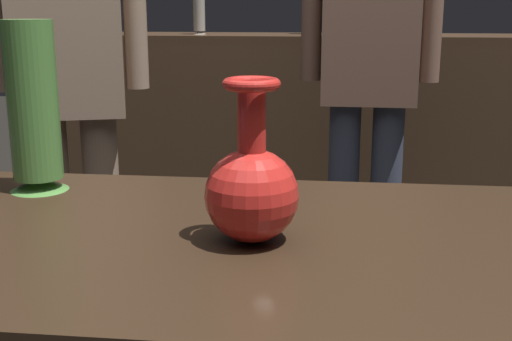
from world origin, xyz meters
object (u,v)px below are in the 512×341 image
at_px(shelf_vase_right, 429,4).
at_px(shelf_vase_center, 314,6).
at_px(shelf_vase_far_left, 87,18).
at_px(visitor_near_left, 69,65).
at_px(vase_tall_behind, 33,109).
at_px(vase_centerpiece, 252,187).
at_px(shelf_vase_left, 199,10).
at_px(visitor_center_back, 369,60).

distance_m(shelf_vase_right, shelf_vase_center, 0.52).
bearing_deg(shelf_vase_far_left, visitor_near_left, -72.38).
xyz_separation_m(vase_tall_behind, shelf_vase_far_left, (-0.62, 1.93, 0.12)).
relative_size(shelf_vase_right, shelf_vase_center, 1.06).
bearing_deg(shelf_vase_right, shelf_vase_far_left, -174.98).
distance_m(vase_tall_behind, shelf_vase_right, 2.28).
bearing_deg(vase_tall_behind, vase_centerpiece, -28.02).
distance_m(vase_tall_behind, shelf_vase_left, 1.98).
bearing_deg(vase_centerpiece, visitor_center_back, 80.97).
height_order(shelf_vase_right, visitor_center_back, visitor_center_back).
height_order(vase_tall_behind, shelf_vase_left, shelf_vase_left).
distance_m(shelf_vase_right, visitor_center_back, 0.92).
height_order(shelf_vase_far_left, shelf_vase_center, shelf_vase_center).
distance_m(shelf_vase_left, shelf_vase_center, 0.53).
relative_size(shelf_vase_right, visitor_near_left, 0.18).
height_order(vase_tall_behind, shelf_vase_far_left, vase_tall_behind).
xyz_separation_m(shelf_vase_far_left, visitor_center_back, (1.26, -0.71, -0.12)).
height_order(visitor_near_left, visitor_center_back, visitor_near_left).
relative_size(vase_centerpiece, shelf_vase_far_left, 1.96).
bearing_deg(shelf_vase_left, vase_tall_behind, -87.16).
xyz_separation_m(shelf_vase_left, shelf_vase_far_left, (-0.52, -0.04, -0.03)).
relative_size(shelf_vase_center, visitor_near_left, 0.16).
distance_m(shelf_vase_center, visitor_near_left, 1.42).
bearing_deg(shelf_vase_far_left, vase_centerpiece, -64.43).
bearing_deg(visitor_center_back, vase_tall_behind, 63.78).
relative_size(vase_centerpiece, shelf_vase_left, 1.04).
xyz_separation_m(shelf_vase_center, visitor_near_left, (-0.69, -1.23, -0.17)).
xyz_separation_m(shelf_vase_far_left, visitor_near_left, (0.35, -1.11, -0.12)).
relative_size(shelf_vase_left, visitor_near_left, 0.14).
bearing_deg(shelf_vase_right, vase_tall_behind, -114.48).
height_order(shelf_vase_left, visitor_near_left, visitor_near_left).
distance_m(shelf_vase_left, shelf_vase_far_left, 0.52).
xyz_separation_m(vase_tall_behind, shelf_vase_right, (0.94, 2.07, 0.18)).
bearing_deg(shelf_vase_center, visitor_center_back, -75.11).
height_order(shelf_vase_left, shelf_vase_far_left, shelf_vase_left).
height_order(shelf_vase_right, visitor_near_left, visitor_near_left).
bearing_deg(visitor_near_left, shelf_vase_far_left, -89.75).
distance_m(vase_centerpiece, shelf_vase_far_left, 2.39).
bearing_deg(vase_centerpiece, shelf_vase_right, 76.97).
bearing_deg(shelf_vase_right, visitor_near_left, -133.95).
distance_m(vase_tall_behind, visitor_center_back, 1.38).
distance_m(shelf_vase_left, visitor_center_back, 1.06).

